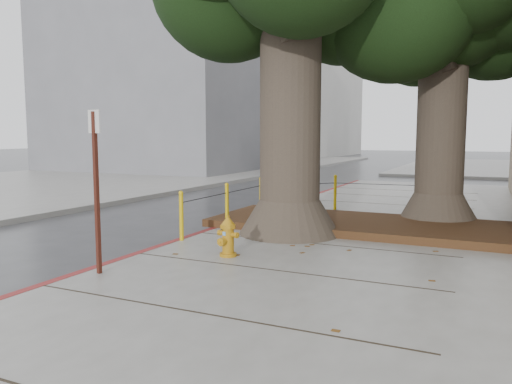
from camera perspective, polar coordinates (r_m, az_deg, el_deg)
ground at (r=7.68m, az=-1.50°, el=-9.56°), size 140.00×140.00×0.00m
sidewalk_opposite at (r=24.07m, az=-20.97°, el=1.12°), size 14.00×60.00×0.15m
curb_red at (r=10.73m, az=-5.07°, el=-4.57°), size 0.14×26.00×0.16m
planter_bed at (r=10.93m, az=12.03°, el=-3.65°), size 6.40×2.60×0.16m
building_far_grey at (r=34.18m, az=-7.61°, el=12.87°), size 12.00×16.00×12.00m
building_far_white at (r=55.71m, az=3.74°, el=11.93°), size 12.00×18.00×15.00m
tree_far at (r=12.29m, az=22.62°, el=19.61°), size 4.50×3.80×7.17m
bollard_ring at (r=11.83m, az=4.26°, el=-0.65°), size 3.79×5.39×0.95m
fire_hydrant at (r=8.20m, az=-3.23°, el=-5.08°), size 0.36×0.34×0.68m
signpost at (r=7.38m, az=-17.80°, el=1.08°), size 0.23×0.06×2.33m
car_dark at (r=28.41m, az=3.36°, el=3.27°), size 1.67×3.96×1.14m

